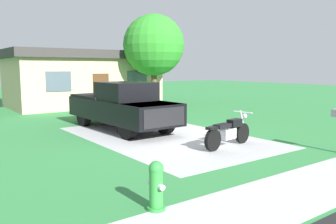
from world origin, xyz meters
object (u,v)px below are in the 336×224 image
pickup_truck (121,106)px  shade_tree (154,45)px  neighbor_house (84,78)px  motorcycle (229,132)px  fire_hydrant (156,186)px

pickup_truck → shade_tree: bearing=46.2°
pickup_truck → neighbor_house: (2.39, 9.34, 0.84)m
motorcycle → pickup_truck: (-1.21, 4.72, 0.48)m
neighbor_house → fire_hydrant: bearing=-108.9°
pickup_truck → fire_hydrant: bearing=-114.3°
fire_hydrant → pickup_truck: bearing=65.7°
shade_tree → fire_hydrant: bearing=-123.8°
pickup_truck → fire_hydrant: (-3.33, -7.38, -0.53)m
motorcycle → shade_tree: 11.61m
neighbor_house → pickup_truck: bearing=-104.4°
fire_hydrant → neighbor_house: 17.73m
pickup_truck → neighbor_house: bearing=75.6°
motorcycle → neighbor_house: size_ratio=0.23×
motorcycle → fire_hydrant: (-4.54, -2.66, -0.05)m
pickup_truck → shade_tree: (5.37, 5.60, 2.84)m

